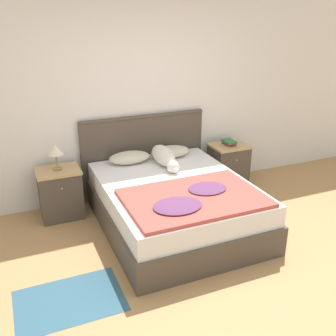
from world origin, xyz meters
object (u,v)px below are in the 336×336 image
at_px(nightstand_right, 228,165).
at_px(dog, 164,157).
at_px(nightstand_left, 60,193).
at_px(pillow_right, 170,152).
at_px(book_stack, 229,142).
at_px(table_lamp, 55,151).
at_px(bed, 175,205).
at_px(pillow_left, 129,157).

relative_size(nightstand_right, dog, 0.81).
relative_size(nightstand_left, pillow_right, 1.16).
bearing_deg(book_stack, nightstand_right, -100.23).
relative_size(nightstand_right, table_lamp, 2.02).
xyz_separation_m(bed, nightstand_left, (-1.18, 0.78, 0.03)).
relative_size(nightstand_left, dog, 0.81).
bearing_deg(dog, book_stack, 12.91).
distance_m(pillow_left, pillow_right, 0.57).
distance_m(nightstand_right, pillow_right, 0.96).
bearing_deg(table_lamp, bed, -33.66).
distance_m(pillow_left, dog, 0.46).
bearing_deg(book_stack, dog, -167.09).
height_order(pillow_right, dog, dog).
distance_m(bed, book_stack, 1.48).
xyz_separation_m(nightstand_left, dog, (1.28, -0.23, 0.37)).
bearing_deg(table_lamp, pillow_right, 0.25).
bearing_deg(dog, nightstand_right, 11.92).
height_order(nightstand_left, pillow_left, pillow_left).
height_order(book_stack, table_lamp, table_lamp).
height_order(bed, book_stack, book_stack).
bearing_deg(pillow_left, pillow_right, 0.00).
bearing_deg(table_lamp, nightstand_left, -90.00).
xyz_separation_m(bed, pillow_left, (-0.28, 0.80, 0.36)).
height_order(dog, book_stack, dog).
xyz_separation_m(nightstand_left, pillow_left, (0.90, 0.02, 0.33)).
height_order(bed, table_lamp, table_lamp).
bearing_deg(pillow_left, dog, -33.13).
bearing_deg(dog, bed, -99.94).
xyz_separation_m(bed, book_stack, (1.19, 0.80, 0.37)).
distance_m(bed, table_lamp, 1.53).
distance_m(nightstand_right, dog, 1.17).
relative_size(bed, dog, 2.65).
xyz_separation_m(pillow_right, book_stack, (0.90, 0.00, 0.01)).
bearing_deg(pillow_left, bed, -70.35).
height_order(bed, dog, dog).
bearing_deg(nightstand_left, dog, -10.18).
xyz_separation_m(nightstand_left, pillow_right, (1.47, 0.02, 0.33)).
bearing_deg(table_lamp, book_stack, 0.22).
distance_m(nightstand_left, dog, 1.35).
bearing_deg(nightstand_left, pillow_right, 0.71).
bearing_deg(dog, nightstand_left, 169.82).
bearing_deg(nightstand_left, table_lamp, 90.00).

